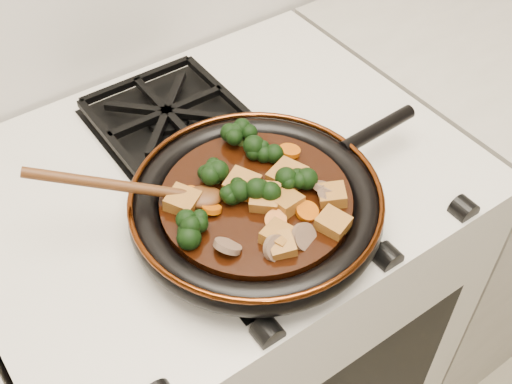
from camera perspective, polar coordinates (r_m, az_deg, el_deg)
stove at (r=1.35m, az=-2.86°, el=-11.82°), size 0.76×0.60×0.90m
burner_grate_front at (r=0.90m, az=0.97°, el=-2.64°), size 0.23×0.23×0.03m
burner_grate_back at (r=1.07m, az=-7.89°, el=6.70°), size 0.23×0.23×0.03m
skillet at (r=0.88m, az=0.11°, el=-1.10°), size 0.48×0.35×0.05m
braising_sauce at (r=0.88m, az=0.00°, el=-0.94°), size 0.26×0.26×0.02m
tofu_cube_0 at (r=0.86m, az=0.84°, el=-0.58°), size 0.06×0.06×0.03m
tofu_cube_1 at (r=0.87m, az=-1.23°, el=0.62°), size 0.06×0.06×0.03m
tofu_cube_2 at (r=0.81m, az=2.30°, el=-4.78°), size 0.04×0.04×0.02m
tofu_cube_3 at (r=0.82m, az=1.94°, el=-3.93°), size 0.05×0.05×0.02m
tofu_cube_4 at (r=0.86m, az=-6.54°, el=-0.83°), size 0.06×0.06×0.03m
tofu_cube_5 at (r=0.89m, az=2.82°, el=1.37°), size 0.06×0.06×0.03m
tofu_cube_6 at (r=0.83m, az=6.85°, el=-2.80°), size 0.05×0.05×0.02m
tofu_cube_7 at (r=0.85m, az=2.59°, el=-0.88°), size 0.04×0.05×0.03m
tofu_cube_8 at (r=0.87m, az=6.79°, el=-0.33°), size 0.05×0.05×0.02m
broccoli_floret_0 at (r=0.94m, az=-1.40°, el=4.76°), size 0.08×0.08×0.07m
broccoli_floret_1 at (r=0.92m, az=0.47°, el=3.36°), size 0.09×0.09×0.07m
broccoli_floret_2 at (r=0.86m, az=-1.76°, el=-0.20°), size 0.07×0.08×0.07m
broccoli_floret_3 at (r=0.86m, az=0.01°, el=-0.32°), size 0.07×0.07×0.07m
broccoli_floret_4 at (r=0.88m, az=-3.60°, el=1.45°), size 0.09×0.08×0.07m
broccoli_floret_5 at (r=0.88m, az=3.42°, el=0.88°), size 0.08×0.09×0.06m
broccoli_floret_6 at (r=0.82m, az=-5.64°, el=-3.27°), size 0.09×0.08×0.06m
carrot_coin_0 at (r=0.84m, az=1.78°, el=-2.53°), size 0.03×0.03×0.02m
carrot_coin_1 at (r=0.85m, az=-3.96°, el=-1.53°), size 0.03×0.03×0.02m
carrot_coin_2 at (r=0.87m, az=-5.79°, el=-0.25°), size 0.03×0.03×0.02m
carrot_coin_3 at (r=0.93m, az=3.00°, el=3.67°), size 0.03×0.03×0.02m
carrot_coin_4 at (r=0.85m, az=4.57°, el=-1.73°), size 0.03×0.03×0.02m
carrot_coin_5 at (r=0.87m, az=-0.22°, el=-0.17°), size 0.03×0.03×0.01m
mushroom_slice_0 at (r=0.80m, az=1.78°, el=-5.04°), size 0.04×0.04×0.03m
mushroom_slice_1 at (r=0.81m, az=-2.55°, el=-4.84°), size 0.04×0.05×0.03m
mushroom_slice_2 at (r=0.82m, az=4.29°, el=-4.01°), size 0.05×0.04×0.03m
mushroom_slice_3 at (r=0.88m, az=6.28°, el=0.32°), size 0.05×0.05×0.03m
mushroom_slice_4 at (r=0.87m, az=6.38°, el=-0.43°), size 0.04×0.04×0.03m
wooden_spoon at (r=0.86m, az=-9.09°, el=0.14°), size 0.14×0.10×0.23m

